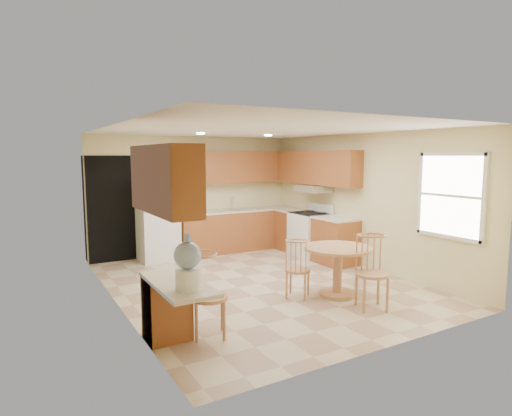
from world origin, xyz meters
TOP-DOWN VIEW (x-y plane):
  - floor at (0.00, 0.00)m, footprint 5.50×5.50m
  - ceiling at (0.00, 0.00)m, footprint 4.50×5.50m
  - wall_back at (0.00, 2.75)m, footprint 4.50×0.02m
  - wall_front at (0.00, -2.75)m, footprint 4.50×0.02m
  - wall_left at (-2.25, 0.00)m, footprint 0.02×5.50m
  - wall_right at (2.25, 0.00)m, footprint 0.02×5.50m
  - doorway at (-1.75, 2.73)m, footprint 0.90×0.02m
  - base_cab_back at (0.88, 2.45)m, footprint 2.75×0.60m
  - counter_back at (0.88, 2.45)m, footprint 2.75×0.63m
  - base_cab_right_a at (1.95, 1.85)m, footprint 0.60×0.59m
  - counter_right_a at (1.95, 1.85)m, footprint 0.63×0.59m
  - base_cab_right_b at (1.95, 0.40)m, footprint 0.60×0.80m
  - counter_right_b at (1.95, 0.40)m, footprint 0.63×0.80m
  - upper_cab_back at (0.88, 2.58)m, footprint 2.75×0.33m
  - upper_cab_right at (2.08, 1.21)m, footprint 0.33×2.42m
  - upper_cab_left at (-2.08, -1.60)m, footprint 0.33×1.40m
  - sink at (0.85, 2.45)m, footprint 0.78×0.44m
  - range_hood at (2.00, 1.18)m, footprint 0.50×0.76m
  - desk_pedestal at (-2.00, -1.32)m, footprint 0.48×0.42m
  - desk_top at (-2.00, -1.70)m, footprint 0.50×1.20m
  - window at (2.23, -1.85)m, footprint 0.06×1.12m
  - can_light_a at (-0.50, 1.20)m, footprint 0.14×0.14m
  - can_light_b at (0.90, 1.20)m, footprint 0.14×0.14m
  - refrigerator at (-0.95, 2.40)m, footprint 0.73×0.72m
  - stove at (1.92, 1.18)m, footprint 0.65×0.76m
  - dining_table at (0.70, -1.12)m, footprint 1.01×1.01m
  - chair_table_a at (0.15, -0.95)m, footprint 0.38×0.47m
  - chair_table_b at (0.75, -1.87)m, footprint 0.45×0.50m
  - chair_desk at (-1.55, -1.59)m, footprint 0.43×0.56m
  - water_crock at (-2.00, -2.01)m, footprint 0.27×0.27m

SIDE VIEW (x-z plane):
  - floor at x=0.00m, z-range 0.00..0.00m
  - desk_pedestal at x=-2.00m, z-range 0.00..0.72m
  - base_cab_back at x=0.88m, z-range 0.00..0.87m
  - base_cab_right_a at x=1.95m, z-range 0.00..0.87m
  - base_cab_right_b at x=1.95m, z-range 0.00..0.87m
  - stove at x=1.92m, z-range -0.08..1.01m
  - dining_table at x=0.70m, z-range 0.12..0.87m
  - chair_table_a at x=0.15m, z-range 0.09..0.96m
  - chair_desk at x=-1.55m, z-range 0.11..1.09m
  - chair_table_b at x=0.75m, z-range 0.11..1.13m
  - desk_top at x=-2.00m, z-range 0.73..0.77m
  - refrigerator at x=-0.95m, z-range 0.00..1.66m
  - counter_back at x=0.88m, z-range 0.87..0.91m
  - counter_right_a at x=1.95m, z-range 0.87..0.91m
  - counter_right_b at x=1.95m, z-range 0.87..0.91m
  - sink at x=0.85m, z-range 0.91..0.92m
  - water_crock at x=-2.00m, z-range 0.74..1.31m
  - doorway at x=-1.75m, z-range 0.00..2.10m
  - wall_back at x=0.00m, z-range 0.00..2.50m
  - wall_front at x=0.00m, z-range 0.00..2.50m
  - wall_left at x=-2.25m, z-range 0.00..2.50m
  - wall_right at x=2.25m, z-range 0.00..2.50m
  - range_hood at x=2.00m, z-range 1.35..1.49m
  - window at x=2.23m, z-range 0.85..2.15m
  - upper_cab_back at x=0.88m, z-range 1.50..2.20m
  - upper_cab_right at x=2.08m, z-range 1.50..2.20m
  - upper_cab_left at x=-2.08m, z-range 1.50..2.20m
  - can_light_a at x=-0.50m, z-range 2.48..2.49m
  - can_light_b at x=0.90m, z-range 2.48..2.49m
  - ceiling at x=0.00m, z-range 2.49..2.51m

